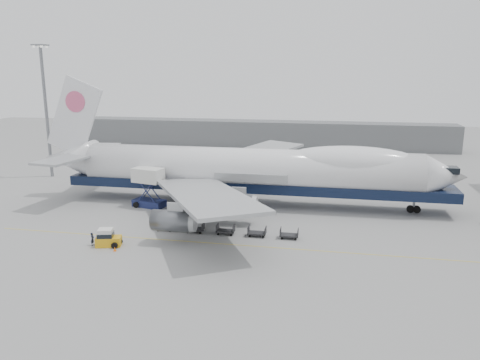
% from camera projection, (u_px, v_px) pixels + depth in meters
% --- Properties ---
extents(ground, '(260.00, 260.00, 0.00)m').
position_uv_depth(ground, '(232.00, 228.00, 62.77)').
color(ground, gray).
rests_on(ground, ground).
extents(apron_line, '(60.00, 0.15, 0.01)m').
position_uv_depth(apron_line, '(222.00, 244.00, 57.04)').
color(apron_line, gold).
rests_on(apron_line, ground).
extents(hangar, '(110.00, 8.00, 7.00)m').
position_uv_depth(hangar, '(249.00, 133.00, 130.72)').
color(hangar, slate).
rests_on(hangar, ground).
extents(floodlight_mast, '(2.40, 2.40, 25.43)m').
position_uv_depth(floodlight_mast, '(46.00, 104.00, 90.31)').
color(floodlight_mast, slate).
rests_on(floodlight_mast, ground).
extents(airliner, '(67.00, 55.30, 19.98)m').
position_uv_depth(airliner, '(252.00, 169.00, 72.83)').
color(airliner, white).
rests_on(airliner, ground).
extents(catering_truck, '(5.38, 4.23, 6.09)m').
position_uv_depth(catering_truck, '(148.00, 185.00, 71.97)').
color(catering_truck, navy).
rests_on(catering_truck, ground).
extents(baggage_tug, '(3.24, 2.26, 2.15)m').
position_uv_depth(baggage_tug, '(107.00, 238.00, 56.21)').
color(baggage_tug, gold).
rests_on(baggage_tug, ground).
extents(ground_worker, '(0.43, 0.61, 1.60)m').
position_uv_depth(ground_worker, '(92.00, 239.00, 56.43)').
color(ground_worker, black).
rests_on(ground_worker, ground).
extents(traffic_cone, '(0.35, 0.35, 0.52)m').
position_uv_depth(traffic_cone, '(115.00, 249.00, 54.74)').
color(traffic_cone, orange).
rests_on(traffic_cone, ground).
extents(dolly_0, '(2.30, 1.35, 1.30)m').
position_uv_depth(dolly_0, '(165.00, 226.00, 61.85)').
color(dolly_0, '#2D2D30').
rests_on(dolly_0, ground).
extents(dolly_1, '(2.30, 1.35, 1.30)m').
position_uv_depth(dolly_1, '(195.00, 228.00, 61.08)').
color(dolly_1, '#2D2D30').
rests_on(dolly_1, ground).
extents(dolly_2, '(2.30, 1.35, 1.30)m').
position_uv_depth(dolly_2, '(226.00, 230.00, 60.31)').
color(dolly_2, '#2D2D30').
rests_on(dolly_2, ground).
extents(dolly_3, '(2.30, 1.35, 1.30)m').
position_uv_depth(dolly_3, '(257.00, 232.00, 59.54)').
color(dolly_3, '#2D2D30').
rests_on(dolly_3, ground).
extents(dolly_4, '(2.30, 1.35, 1.30)m').
position_uv_depth(dolly_4, '(289.00, 234.00, 58.78)').
color(dolly_4, '#2D2D30').
rests_on(dolly_4, ground).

